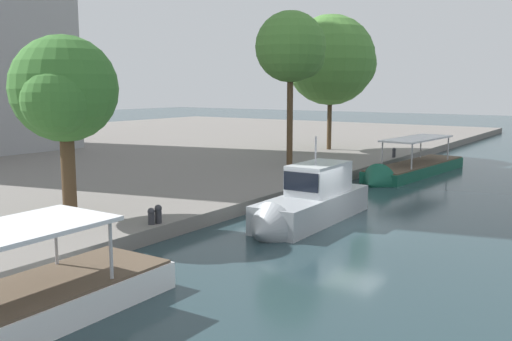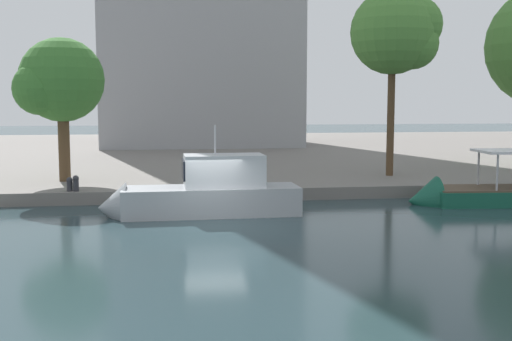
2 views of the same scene
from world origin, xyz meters
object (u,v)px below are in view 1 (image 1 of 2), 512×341
tour_boat_2 (410,172)px  tree_2 (295,48)px  motor_yacht_1 (308,206)px  tree_0 (334,61)px  mooring_bollard_0 (151,216)px  mooring_bollard_2 (158,213)px  tree_1 (64,92)px  mooring_bollard_1 (394,152)px

tour_boat_2 → tree_2: 11.78m
motor_yacht_1 → tour_boat_2: bearing=-178.0°
tour_boat_2 → motor_yacht_1: bearing=7.6°
motor_yacht_1 → tree_0: tree_0 is taller
tree_0 → tree_2: 11.55m
mooring_bollard_0 → mooring_bollard_2: (0.31, -0.10, 0.05)m
mooring_bollard_0 → tree_1: bearing=102.4°
mooring_bollard_1 → tree_2: tree_2 is taller
mooring_bollard_1 → tree_2: (-8.80, 4.06, 7.81)m
mooring_bollard_2 → mooring_bollard_1: bearing=-0.1°
tour_boat_2 → tree_2: size_ratio=1.23×
motor_yacht_1 → mooring_bollard_0: size_ratio=12.68×
mooring_bollard_0 → mooring_bollard_1: 26.78m
tree_0 → tree_1: bearing=-175.2°
tour_boat_2 → tree_0: tree_0 is taller
tour_boat_2 → mooring_bollard_2: 22.03m
tour_boat_2 → mooring_bollard_0: size_ratio=19.13×
tree_1 → tree_2: bearing=-0.2°
motor_yacht_1 → mooring_bollard_2: size_ratio=11.21×
mooring_bollard_2 → tree_0: size_ratio=0.07×
tour_boat_2 → mooring_bollard_0: tour_boat_2 is taller
tree_1 → tree_0: bearing=4.8°
mooring_bollard_0 → mooring_bollard_1: (26.78, -0.12, 0.05)m
tour_boat_2 → tree_1: tree_1 is taller
tour_boat_2 → mooring_bollard_1: tour_boat_2 is taller
motor_yacht_1 → mooring_bollard_0: bearing=-33.5°
tree_0 → tree_1: (-30.11, -2.54, -2.52)m
mooring_bollard_2 → motor_yacht_1: bearing=-33.2°
tree_0 → tree_2: size_ratio=1.11×
tree_1 → mooring_bollard_1: bearing=-8.5°
mooring_bollard_0 → mooring_bollard_1: bearing=-0.3°
tour_boat_2 → tree_1: 24.72m
tree_1 → tour_boat_2: bearing=-17.0°
mooring_bollard_0 → tour_boat_2: bearing=-7.8°
tree_0 → motor_yacht_1: bearing=-155.7°
mooring_bollard_0 → tree_1: size_ratio=0.09×
mooring_bollard_0 → motor_yacht_1: bearing=-32.5°
tree_0 → tree_2: tree_0 is taller
motor_yacht_1 → tree_1: 11.74m
mooring_bollard_1 → tree_1: 28.40m
mooring_bollard_0 → tree_1: 6.43m
tour_boat_2 → tree_1: bearing=-12.4°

